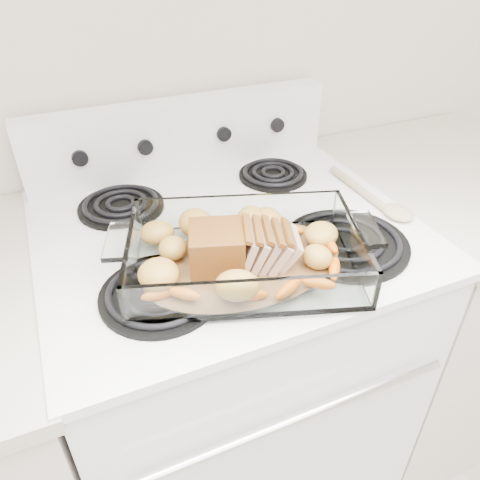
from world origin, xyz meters
name	(u,v)px	position (x,y,z in m)	size (l,w,h in m)	color
electric_range	(230,366)	(0.00, 1.66, 0.48)	(0.78, 0.70, 1.12)	white
counter_right	(424,303)	(0.67, 1.66, 0.47)	(0.58, 0.68, 0.93)	silver
baking_dish	(244,258)	(-0.03, 1.50, 0.96)	(0.41, 0.27, 0.08)	white
pork_roast	(235,250)	(-0.05, 1.50, 0.99)	(0.20, 0.10, 0.08)	#613A0E
roast_vegetables	(233,243)	(-0.03, 1.54, 0.97)	(0.40, 0.22, 0.05)	#E25D0D
wooden_spoon	(380,201)	(0.35, 1.60, 0.94)	(0.06, 0.27, 0.02)	tan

